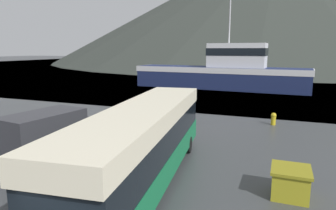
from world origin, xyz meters
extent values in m
plane|color=#475B6B|center=(0.00, 141.64, 0.00)|extent=(240.00, 240.00, 0.00)
cone|color=#2D332D|center=(-0.86, 152.80, 27.22)|extent=(203.43, 203.43, 54.43)
cube|color=#146B3D|center=(-1.09, 7.26, 0.95)|extent=(3.94, 12.47, 1.00)
cube|color=black|center=(-1.09, 7.26, 2.02)|extent=(3.86, 12.23, 1.14)
cube|color=beige|center=(-1.09, 7.26, 2.95)|extent=(3.94, 12.47, 0.71)
cube|color=black|center=(-1.86, 13.37, 1.82)|extent=(2.12, 0.33, 1.54)
cylinder|color=black|center=(-2.68, 11.39, 0.45)|extent=(0.41, 0.93, 0.90)
cylinder|color=black|center=(-0.57, 11.66, 0.45)|extent=(0.41, 0.93, 0.90)
cube|color=#2D2D33|center=(-6.98, 7.97, 1.40)|extent=(2.63, 4.23, 2.11)
cube|color=#2D2D33|center=(-6.59, 10.79, 0.93)|extent=(2.32, 1.98, 1.16)
cube|color=black|center=(-6.71, 9.96, 1.88)|extent=(1.78, 0.30, 0.74)
cylinder|color=black|center=(-7.56, 10.69, 0.35)|extent=(0.31, 0.72, 0.70)
cylinder|color=black|center=(-5.69, 10.43, 0.35)|extent=(0.31, 0.72, 0.70)
cylinder|color=black|center=(-8.04, 7.20, 0.35)|extent=(0.31, 0.72, 0.70)
cylinder|color=black|center=(-6.17, 6.94, 0.35)|extent=(0.31, 0.72, 0.70)
cube|color=#19234C|center=(-4.55, 39.20, 1.53)|extent=(24.45, 6.12, 3.06)
cube|color=silver|center=(-4.55, 39.20, 2.68)|extent=(24.70, 6.18, 0.77)
cube|color=silver|center=(-2.13, 39.05, 4.71)|extent=(7.93, 3.72, 3.29)
cube|color=black|center=(-2.13, 39.05, 5.20)|extent=(8.09, 3.82, 0.99)
cylinder|color=#B2B2B7|center=(-3.29, 39.12, 9.47)|extent=(0.20, 0.20, 6.24)
cube|color=olive|center=(4.53, 8.32, 0.51)|extent=(1.31, 1.37, 1.02)
cube|color=olive|center=(4.53, 8.32, 1.08)|extent=(1.44, 1.51, 0.11)
cube|color=#19234C|center=(-17.12, 49.20, 0.52)|extent=(4.89, 6.43, 1.03)
cylinder|color=#B29919|center=(3.55, 19.73, 0.31)|extent=(0.35, 0.35, 0.62)
sphere|color=#B29919|center=(3.55, 19.73, 0.72)|extent=(0.40, 0.40, 0.40)
camera|label=1|loc=(4.02, -3.29, 5.55)|focal=32.00mm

